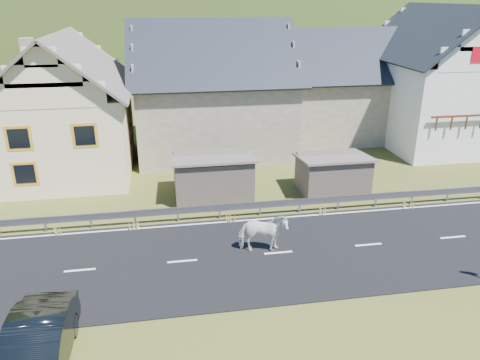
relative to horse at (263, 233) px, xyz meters
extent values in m
plane|color=#3B3F1A|center=(0.63, -0.23, -0.90)|extent=(160.00, 160.00, 0.00)
cube|color=black|center=(0.63, -0.23, -0.88)|extent=(60.00, 7.00, 0.04)
cube|color=silver|center=(0.63, -0.23, -0.85)|extent=(60.00, 6.60, 0.01)
cube|color=#93969B|center=(0.63, 3.45, -0.32)|extent=(28.00, 0.08, 0.34)
cube|color=#93969B|center=(-9.37, 3.47, -0.55)|extent=(0.10, 0.06, 0.70)
cube|color=#93969B|center=(-7.37, 3.47, -0.55)|extent=(0.10, 0.06, 0.70)
cube|color=#93969B|center=(-5.37, 3.47, -0.55)|extent=(0.10, 0.06, 0.70)
cube|color=#93969B|center=(-3.37, 3.47, -0.55)|extent=(0.10, 0.06, 0.70)
cube|color=#93969B|center=(-1.37, 3.47, -0.55)|extent=(0.10, 0.06, 0.70)
cube|color=#93969B|center=(0.63, 3.47, -0.55)|extent=(0.10, 0.06, 0.70)
cube|color=#93969B|center=(2.63, 3.47, -0.55)|extent=(0.10, 0.06, 0.70)
cube|color=#93969B|center=(4.63, 3.47, -0.55)|extent=(0.10, 0.06, 0.70)
cube|color=#93969B|center=(6.63, 3.47, -0.55)|extent=(0.10, 0.06, 0.70)
cube|color=#93969B|center=(8.63, 3.47, -0.55)|extent=(0.10, 0.06, 0.70)
cube|color=#93969B|center=(10.63, 3.47, -0.55)|extent=(0.10, 0.06, 0.70)
cube|color=brown|center=(-1.37, 6.27, 0.20)|extent=(4.30, 3.30, 2.40)
cube|color=brown|center=(5.13, 5.77, 0.10)|extent=(3.80, 2.90, 2.20)
cube|color=#FFE5B7|center=(-9.37, 11.77, 1.60)|extent=(7.00, 9.00, 5.00)
cube|color=gold|center=(-10.97, 7.27, 2.50)|extent=(1.30, 0.12, 1.30)
cube|color=gold|center=(-7.77, 7.27, 2.50)|extent=(1.30, 0.12, 1.30)
cube|color=gold|center=(-10.97, 7.27, 0.60)|extent=(1.30, 0.12, 1.30)
cube|color=tan|center=(-11.37, 13.27, 5.66)|extent=(0.70, 0.70, 2.40)
cube|color=tan|center=(-0.37, 14.77, 1.60)|extent=(10.00, 9.00, 5.00)
cube|color=tan|center=(9.63, 16.77, 1.40)|extent=(9.00, 8.00, 4.60)
cube|color=silver|center=(15.63, 13.77, 2.10)|extent=(8.00, 10.00, 6.00)
ellipsoid|color=#233113|center=(5.63, 179.77, -20.90)|extent=(440.00, 280.00, 260.00)
imported|color=white|center=(0.00, 0.00, 0.00)|extent=(1.22, 2.15, 1.72)
imported|color=black|center=(-7.72, -5.48, -0.12)|extent=(1.67, 4.74, 1.56)
camera|label=1|loc=(-3.81, -16.78, 9.18)|focal=35.00mm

